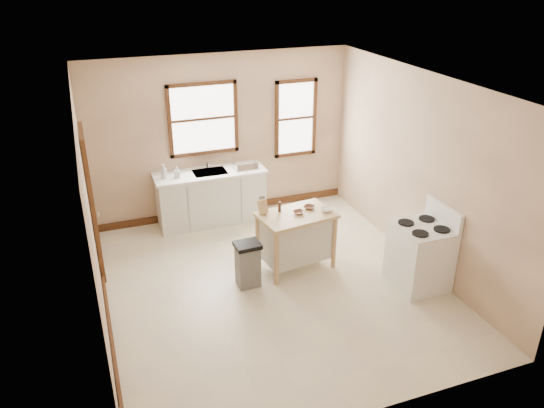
# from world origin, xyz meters

# --- Properties ---
(floor) EXTENTS (5.00, 5.00, 0.00)m
(floor) POSITION_xyz_m (0.00, 0.00, 0.00)
(floor) COLOR beige
(floor) RESTS_ON ground
(ceiling) EXTENTS (5.00, 5.00, 0.00)m
(ceiling) POSITION_xyz_m (0.00, 0.00, 2.80)
(ceiling) COLOR white
(ceiling) RESTS_ON ground
(wall_back) EXTENTS (4.50, 0.04, 2.80)m
(wall_back) POSITION_xyz_m (0.00, 2.50, 1.40)
(wall_back) COLOR beige
(wall_back) RESTS_ON ground
(wall_left) EXTENTS (0.04, 5.00, 2.80)m
(wall_left) POSITION_xyz_m (-2.25, 0.00, 1.40)
(wall_left) COLOR beige
(wall_left) RESTS_ON ground
(wall_right) EXTENTS (0.04, 5.00, 2.80)m
(wall_right) POSITION_xyz_m (2.25, 0.00, 1.40)
(wall_right) COLOR beige
(wall_right) RESTS_ON ground
(window_main) EXTENTS (1.17, 0.06, 1.22)m
(window_main) POSITION_xyz_m (-0.30, 2.48, 1.75)
(window_main) COLOR #3E1F11
(window_main) RESTS_ON wall_back
(window_side) EXTENTS (0.77, 0.06, 1.37)m
(window_side) POSITION_xyz_m (1.35, 2.48, 1.60)
(window_side) COLOR #3E1F11
(window_side) RESTS_ON wall_back
(door_left) EXTENTS (0.06, 0.90, 2.10)m
(door_left) POSITION_xyz_m (-2.21, 1.30, 1.05)
(door_left) COLOR #3E1F11
(door_left) RESTS_ON ground
(baseboard_back) EXTENTS (4.50, 0.04, 0.12)m
(baseboard_back) POSITION_xyz_m (0.00, 2.47, 0.06)
(baseboard_back) COLOR #3E1F11
(baseboard_back) RESTS_ON ground
(baseboard_left) EXTENTS (0.04, 5.00, 0.12)m
(baseboard_left) POSITION_xyz_m (-2.22, 0.00, 0.06)
(baseboard_left) COLOR #3E1F11
(baseboard_left) RESTS_ON ground
(sink_counter) EXTENTS (1.86, 0.62, 0.92)m
(sink_counter) POSITION_xyz_m (-0.30, 2.20, 0.46)
(sink_counter) COLOR silver
(sink_counter) RESTS_ON ground
(faucet) EXTENTS (0.03, 0.03, 0.22)m
(faucet) POSITION_xyz_m (-0.30, 2.38, 1.03)
(faucet) COLOR silver
(faucet) RESTS_ON sink_counter
(soap_bottle_a) EXTENTS (0.11, 0.11, 0.23)m
(soap_bottle_a) POSITION_xyz_m (-1.06, 2.20, 1.04)
(soap_bottle_a) COLOR #B2B2B2
(soap_bottle_a) RESTS_ON sink_counter
(soap_bottle_b) EXTENTS (0.09, 0.09, 0.18)m
(soap_bottle_b) POSITION_xyz_m (-0.85, 2.15, 1.01)
(soap_bottle_b) COLOR #B2B2B2
(soap_bottle_b) RESTS_ON sink_counter
(dish_rack) EXTENTS (0.46, 0.39, 0.10)m
(dish_rack) POSITION_xyz_m (0.31, 2.15, 0.97)
(dish_rack) COLOR silver
(dish_rack) RESTS_ON sink_counter
(kitchen_island) EXTENTS (1.14, 0.81, 0.86)m
(kitchen_island) POSITION_xyz_m (0.49, 0.34, 0.43)
(kitchen_island) COLOR #D2C07B
(kitchen_island) RESTS_ON ground
(knife_block) EXTENTS (0.12, 0.12, 0.20)m
(knife_block) POSITION_xyz_m (0.05, 0.51, 0.96)
(knife_block) COLOR tan
(knife_block) RESTS_ON kitchen_island
(pepper_grinder) EXTENTS (0.06, 0.06, 0.15)m
(pepper_grinder) POSITION_xyz_m (0.29, 0.49, 0.94)
(pepper_grinder) COLOR #422211
(pepper_grinder) RESTS_ON kitchen_island
(bowl_a) EXTENTS (0.17, 0.17, 0.04)m
(bowl_a) POSITION_xyz_m (0.52, 0.33, 0.88)
(bowl_a) COLOR brown
(bowl_a) RESTS_ON kitchen_island
(bowl_b) EXTENTS (0.22, 0.22, 0.04)m
(bowl_b) POSITION_xyz_m (0.73, 0.44, 0.88)
(bowl_b) COLOR brown
(bowl_b) RESTS_ON kitchen_island
(bowl_c) EXTENTS (0.20, 0.20, 0.05)m
(bowl_c) POSITION_xyz_m (0.92, 0.27, 0.89)
(bowl_c) COLOR white
(bowl_c) RESTS_ON kitchen_island
(trash_bin) EXTENTS (0.35, 0.30, 0.66)m
(trash_bin) POSITION_xyz_m (-0.32, 0.11, 0.33)
(trash_bin) COLOR #626260
(trash_bin) RESTS_ON ground
(gas_stove) EXTENTS (0.73, 0.73, 1.17)m
(gas_stove) POSITION_xyz_m (1.91, -0.68, 0.59)
(gas_stove) COLOR white
(gas_stove) RESTS_ON ground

